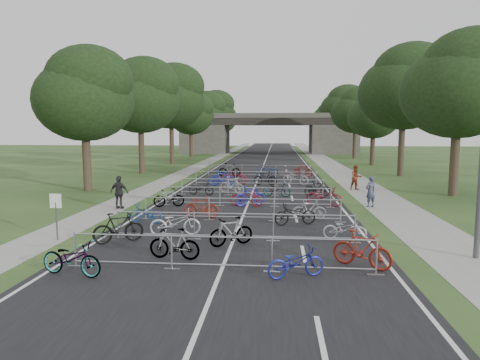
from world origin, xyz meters
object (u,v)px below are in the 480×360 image
at_px(overpass_bridge, 268,133).
at_px(pedestrian_b, 356,178).
at_px(park_sign, 56,208).
at_px(pedestrian_c, 119,193).
at_px(bike_0, 72,258).
at_px(pedestrian_a, 371,192).
at_px(bike_1, 174,244).
at_px(bike_2, 296,262).

height_order(overpass_bridge, pedestrian_b, overpass_bridge).
xyz_separation_m(park_sign, pedestrian_c, (0.00, 6.60, -0.37)).
bearing_deg(bike_0, pedestrian_a, -30.00).
relative_size(bike_0, pedestrian_b, 1.13).
bearing_deg(overpass_bridge, bike_1, -91.51).
relative_size(bike_0, bike_1, 1.14).
height_order(bike_0, pedestrian_a, pedestrian_a).
distance_m(overpass_bridge, bike_1, 64.11).
xyz_separation_m(bike_2, pedestrian_b, (4.98, 18.48, 0.42)).
bearing_deg(bike_1, bike_2, 77.82).
height_order(bike_1, pedestrian_a, pedestrian_a).
height_order(bike_2, pedestrian_a, pedestrian_a).
relative_size(bike_2, pedestrian_c, 0.98).
bearing_deg(pedestrian_a, bike_0, 17.25).
bearing_deg(pedestrian_a, park_sign, 1.13).
height_order(overpass_bridge, pedestrian_a, overpass_bridge).
bearing_deg(park_sign, bike_1, -21.49).
distance_m(park_sign, pedestrian_c, 6.61).
height_order(bike_0, pedestrian_b, pedestrian_b).
bearing_deg(pedestrian_b, overpass_bridge, 84.55).
distance_m(overpass_bridge, bike_2, 65.54).
bearing_deg(park_sign, pedestrian_b, 47.03).
bearing_deg(bike_1, pedestrian_c, -141.60).
relative_size(bike_0, pedestrian_c, 1.11).
xyz_separation_m(overpass_bridge, park_sign, (-6.80, -62.00, -2.27)).
xyz_separation_m(bike_0, bike_2, (6.53, 0.40, -0.06)).
distance_m(park_sign, pedestrian_b, 20.57).
distance_m(bike_2, pedestrian_c, 13.51).
bearing_deg(bike_1, pedestrian_b, 160.15).
height_order(bike_2, pedestrian_c, pedestrian_c).
height_order(bike_0, pedestrian_c, pedestrian_c).
height_order(overpass_bridge, bike_0, overpass_bridge).
xyz_separation_m(park_sign, bike_0, (2.50, -3.83, -0.75)).
height_order(overpass_bridge, park_sign, overpass_bridge).
relative_size(overpass_bridge, park_sign, 16.99).
bearing_deg(bike_2, pedestrian_c, 19.86).
relative_size(park_sign, bike_0, 0.92).
relative_size(overpass_bridge, pedestrian_a, 17.97).
relative_size(overpass_bridge, bike_0, 15.61).
relative_size(park_sign, pedestrian_a, 1.06).
height_order(bike_1, pedestrian_c, pedestrian_c).
relative_size(pedestrian_a, pedestrian_c, 0.97).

